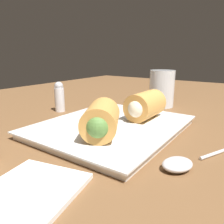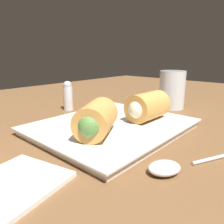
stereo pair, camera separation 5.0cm
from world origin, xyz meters
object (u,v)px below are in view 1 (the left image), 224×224
spoon (182,163)px  drinking_glass (162,89)px  serving_plate (112,127)px  napkin (27,194)px  salt_shaker (59,97)px

spoon → drinking_glass: 36.16cm
serving_plate → spoon: same height
serving_plate → napkin: serving_plate is taller
spoon → drinking_glass: bearing=27.0°
spoon → salt_shaker: bearing=72.6°
spoon → napkin: 19.45cm
drinking_glass → salt_shaker: size_ratio=1.32×
serving_plate → salt_shaker: (4.43, 19.81, 3.18)cm
serving_plate → salt_shaker: bearing=77.4°
drinking_glass → salt_shaker: bearing=136.5°
spoon → salt_shaker: (11.25, 35.94, 3.23)cm
spoon → drinking_glass: size_ratio=1.52×
serving_plate → drinking_glass: drinking_glass is taller
spoon → napkin: spoon is taller
drinking_glass → spoon: bearing=-153.0°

